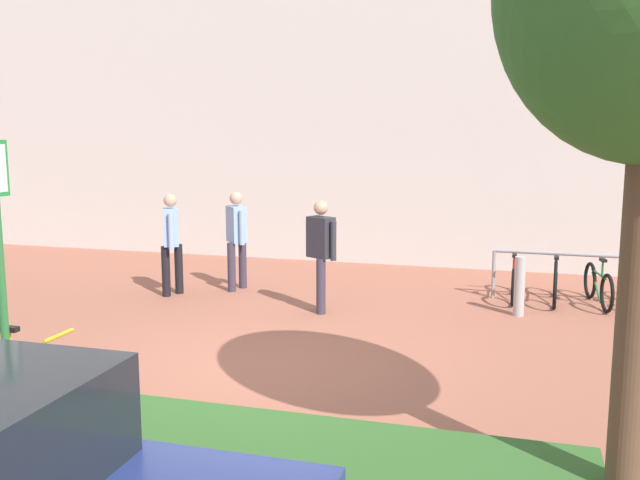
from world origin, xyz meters
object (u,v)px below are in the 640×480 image
Objects in this scene: bike_rack_cluster at (577,282)px; person_casual_tan at (237,234)px; bike_at_sign at (28,378)px; person_suited_dark at (321,249)px; person_shirt_white at (171,238)px; bollard_steel at (520,286)px.

person_casual_tan reaches higher than bike_rack_cluster.
person_casual_tan is at bearing 91.32° from bike_at_sign.
person_suited_dark is 1.00× the size of person_shirt_white.
bollard_steel is 0.52× the size of person_suited_dark.
bike_at_sign is 0.98× the size of person_shirt_white.
bollard_steel is at bearing 47.90° from bike_at_sign.
person_casual_tan is (-4.75, 0.45, 0.53)m from bollard_steel.
person_suited_dark is 2.75m from person_shirt_white.
bike_rack_cluster is 5.70m from person_casual_tan.
bike_at_sign is 5.60m from person_casual_tan.
person_casual_tan is (-5.63, -0.59, 0.64)m from bike_rack_cluster.
bike_at_sign is at bearing -131.82° from bike_rack_cluster.
bollard_steel is at bearing 2.22° from person_shirt_white.
bollard_steel is at bearing -5.40° from person_casual_tan.
person_shirt_white is (-1.03, 4.89, 0.63)m from bike_at_sign.
bollard_steel is 3.03m from person_suited_dark.
person_shirt_white reaches higher than bollard_steel.
person_suited_dark is 2.10m from person_casual_tan.
person_suited_dark is at bearing -29.86° from person_casual_tan.
person_shirt_white is at bearing -177.78° from bollard_steel.
person_shirt_white reaches higher than bike_rack_cluster.
bike_rack_cluster is 6.68m from person_shirt_white.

